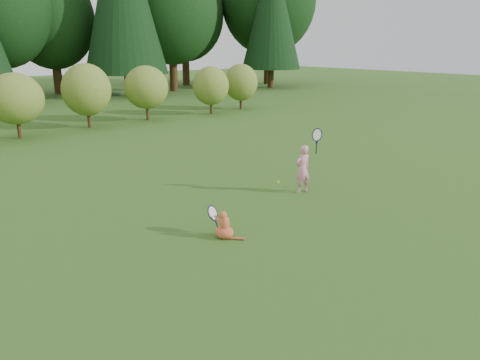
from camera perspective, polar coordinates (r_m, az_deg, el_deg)
ground at (r=9.22m, az=2.06°, el=-5.50°), size 100.00×100.00×0.00m
shrub_row at (r=20.43m, az=-22.13°, el=9.40°), size 28.00×3.00×2.80m
child at (r=11.15m, az=7.70°, el=1.48°), size 0.64×0.35×1.72m
cat at (r=8.55m, az=-2.00°, el=-5.35°), size 0.46×0.78×0.69m
tennis_ball at (r=9.82m, az=4.67°, el=-0.26°), size 0.06×0.06×0.06m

